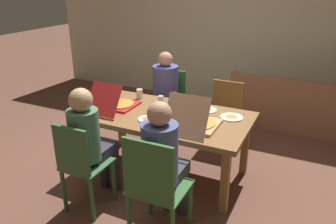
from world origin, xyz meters
name	(u,v)px	position (x,y,z in m)	size (l,w,h in m)	color
ground_plane	(164,172)	(0.00, 0.00, 0.00)	(20.00, 20.00, 0.00)	brown
back_wall	(235,18)	(0.00, 2.67, 1.46)	(7.03, 0.12, 2.92)	beige
dining_table	(164,120)	(0.00, 0.00, 0.65)	(1.84, 0.99, 0.73)	brown
chair_0	(81,165)	(-0.39, -0.93, 0.50)	(0.38, 0.40, 0.92)	#356338
person_0	(90,138)	(-0.39, -0.78, 0.71)	(0.28, 0.53, 1.21)	#332E3D
chair_1	(168,100)	(-0.39, 0.93, 0.53)	(0.44, 0.41, 0.93)	#2C722F
person_1	(164,90)	(-0.39, 0.78, 0.71)	(0.34, 0.53, 1.21)	#35414E
chair_2	(155,186)	(0.40, -0.98, 0.54)	(0.46, 0.43, 0.98)	#346632
person_2	(163,158)	(0.40, -0.82, 0.71)	(0.30, 0.52, 1.23)	#373C42
chair_3	(224,112)	(0.40, 0.96, 0.48)	(0.43, 0.44, 0.86)	olive
pizza_box_0	(116,104)	(-0.57, -0.06, 0.78)	(0.37, 0.58, 0.33)	red
pizza_box_1	(196,123)	(0.43, -0.18, 0.78)	(0.41, 0.59, 0.39)	tan
plate_0	(232,117)	(0.68, 0.22, 0.74)	(0.24, 0.24, 0.03)	white
plate_1	(206,109)	(0.37, 0.30, 0.74)	(0.23, 0.23, 0.03)	white
plate_2	(148,119)	(-0.08, -0.21, 0.74)	(0.20, 0.20, 0.03)	white
drinking_glass_0	(174,97)	(-0.06, 0.39, 0.79)	(0.07, 0.07, 0.11)	#E3BF5A
drinking_glass_1	(186,103)	(0.15, 0.27, 0.79)	(0.07, 0.07, 0.12)	#B84C2E
drinking_glass_2	(161,100)	(-0.16, 0.24, 0.78)	(0.06, 0.06, 0.11)	silver
drinking_glass_3	(140,94)	(-0.49, 0.32, 0.79)	(0.07, 0.07, 0.12)	silver
couch	(294,108)	(1.17, 2.04, 0.28)	(1.83, 0.85, 0.79)	#96644A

